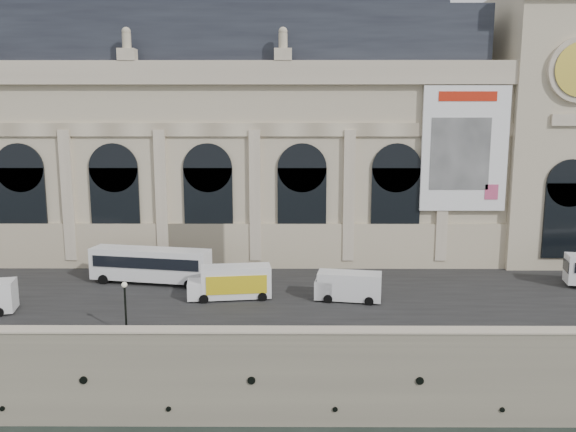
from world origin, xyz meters
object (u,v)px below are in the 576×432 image
van_c (345,286)px  box_truck (231,282)px  bus_left (150,264)px  lamp_right (126,309)px

van_c → box_truck: bearing=177.1°
bus_left → lamp_right: bearing=-83.6°
box_truck → lamp_right: (-6.95, -8.90, 0.55)m
box_truck → bus_left: bearing=150.7°
van_c → box_truck: 10.24m
van_c → bus_left: bearing=164.2°
bus_left → lamp_right: (1.53, -13.66, 0.09)m
bus_left → van_c: bus_left is taller
bus_left → box_truck: (8.48, -4.76, -0.47)m
lamp_right → van_c: bearing=26.0°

